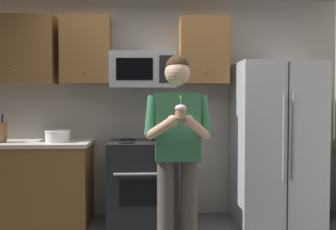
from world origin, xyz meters
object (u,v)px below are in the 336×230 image
object	(u,v)px
bowl_large_white	(58,136)
person	(178,145)
microwave	(143,71)
cupcake	(181,111)
oven_range	(143,182)
refrigerator	(276,143)

from	to	relation	value
bowl_large_white	person	distance (m)	1.60
microwave	bowl_large_white	world-z (taller)	microwave
person	cupcake	world-z (taller)	person
microwave	bowl_large_white	bearing A→B (deg)	-172.41
microwave	oven_range	bearing A→B (deg)	-90.02
bowl_large_white	cupcake	bearing A→B (deg)	-46.60
oven_range	cupcake	bearing A→B (deg)	-76.81
oven_range	cupcake	distance (m)	1.60
microwave	refrigerator	xyz separation A→B (m)	(1.50, -0.16, -0.82)
oven_range	cupcake	world-z (taller)	cupcake
microwave	person	bearing A→B (deg)	-74.46
refrigerator	cupcake	world-z (taller)	refrigerator
refrigerator	person	xyz separation A→B (m)	(-1.19, -0.96, 0.10)
oven_range	microwave	world-z (taller)	microwave
microwave	refrigerator	world-z (taller)	microwave
oven_range	refrigerator	world-z (taller)	refrigerator
refrigerator	cupcake	distance (m)	1.80
refrigerator	bowl_large_white	xyz separation A→B (m)	(-2.44, 0.03, 0.09)
microwave	cupcake	distance (m)	1.55
person	refrigerator	bearing A→B (deg)	39.10
oven_range	cupcake	xyz separation A→B (m)	(0.31, -1.33, 0.83)
microwave	bowl_large_white	size ratio (longest dim) A/B	2.67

